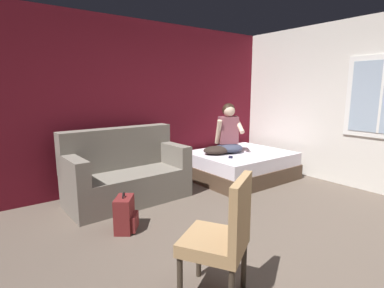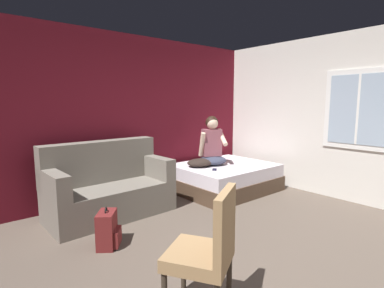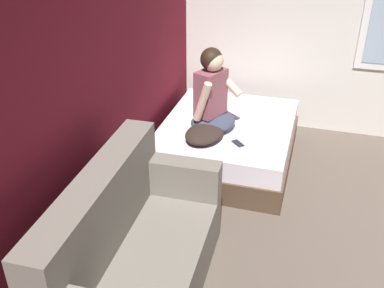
{
  "view_description": "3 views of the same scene",
  "coord_description": "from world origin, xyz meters",
  "px_view_note": "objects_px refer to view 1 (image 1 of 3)",
  "views": [
    {
      "loc": [
        -2.22,
        -1.52,
        1.6
      ],
      "look_at": [
        0.52,
        2.15,
        0.76
      ],
      "focal_mm": 28.0,
      "sensor_mm": 36.0,
      "label": 1
    },
    {
      "loc": [
        -2.22,
        -1.52,
        1.6
      ],
      "look_at": [
        0.69,
        1.96,
        0.96
      ],
      "focal_mm": 28.0,
      "sensor_mm": 36.0,
      "label": 2
    },
    {
      "loc": [
        -2.69,
        1.32,
        2.67
      ],
      "look_at": [
        0.45,
        2.25,
        0.84
      ],
      "focal_mm": 42.0,
      "sensor_mm": 36.0,
      "label": 3
    }
  ],
  "objects_px": {
    "throw_pillow": "(217,150)",
    "bed": "(240,165)",
    "person_seated": "(228,133)",
    "couch": "(126,174)",
    "side_chair": "(223,234)",
    "cell_phone": "(231,157)",
    "backpack": "(125,215)"
  },
  "relations": [
    {
      "from": "throw_pillow",
      "to": "bed",
      "type": "bearing_deg",
      "value": -18.33
    },
    {
      "from": "bed",
      "to": "person_seated",
      "type": "height_order",
      "value": "person_seated"
    },
    {
      "from": "couch",
      "to": "throw_pillow",
      "type": "relative_size",
      "value": 3.59
    },
    {
      "from": "side_chair",
      "to": "cell_phone",
      "type": "bearing_deg",
      "value": 44.8
    },
    {
      "from": "backpack",
      "to": "throw_pillow",
      "type": "bearing_deg",
      "value": 21.53
    },
    {
      "from": "bed",
      "to": "person_seated",
      "type": "distance_m",
      "value": 0.64
    },
    {
      "from": "side_chair",
      "to": "person_seated",
      "type": "xyz_separation_m",
      "value": [
        2.26,
        2.32,
        0.3
      ]
    },
    {
      "from": "side_chair",
      "to": "cell_phone",
      "type": "xyz_separation_m",
      "value": [
        1.99,
        1.98,
        -0.05
      ]
    },
    {
      "from": "person_seated",
      "to": "bed",
      "type": "bearing_deg",
      "value": -38.37
    },
    {
      "from": "person_seated",
      "to": "cell_phone",
      "type": "relative_size",
      "value": 6.08
    },
    {
      "from": "bed",
      "to": "backpack",
      "type": "bearing_deg",
      "value": -165.08
    },
    {
      "from": "person_seated",
      "to": "throw_pillow",
      "type": "distance_m",
      "value": 0.39
    },
    {
      "from": "cell_phone",
      "to": "bed",
      "type": "bearing_deg",
      "value": 69.59
    },
    {
      "from": "cell_phone",
      "to": "side_chair",
      "type": "bearing_deg",
      "value": -89.61
    },
    {
      "from": "couch",
      "to": "throw_pillow",
      "type": "xyz_separation_m",
      "value": [
        1.67,
        -0.08,
        0.16
      ]
    },
    {
      "from": "couch",
      "to": "side_chair",
      "type": "relative_size",
      "value": 1.76
    },
    {
      "from": "bed",
      "to": "cell_phone",
      "type": "height_order",
      "value": "cell_phone"
    },
    {
      "from": "bed",
      "to": "throw_pillow",
      "type": "height_order",
      "value": "throw_pillow"
    },
    {
      "from": "person_seated",
      "to": "backpack",
      "type": "relative_size",
      "value": 1.91
    },
    {
      "from": "bed",
      "to": "couch",
      "type": "height_order",
      "value": "couch"
    },
    {
      "from": "bed",
      "to": "throw_pillow",
      "type": "relative_size",
      "value": 3.58
    },
    {
      "from": "bed",
      "to": "side_chair",
      "type": "bearing_deg",
      "value": -138.21
    },
    {
      "from": "cell_phone",
      "to": "person_seated",
      "type": "bearing_deg",
      "value": 98.02
    },
    {
      "from": "person_seated",
      "to": "backpack",
      "type": "distance_m",
      "value": 2.59
    },
    {
      "from": "side_chair",
      "to": "person_seated",
      "type": "relative_size",
      "value": 1.12
    },
    {
      "from": "side_chair",
      "to": "throw_pillow",
      "type": "xyz_separation_m",
      "value": [
        1.98,
        2.33,
        0.02
      ]
    },
    {
      "from": "bed",
      "to": "side_chair",
      "type": "relative_size",
      "value": 1.75
    },
    {
      "from": "person_seated",
      "to": "backpack",
      "type": "height_order",
      "value": "person_seated"
    },
    {
      "from": "bed",
      "to": "throw_pillow",
      "type": "xyz_separation_m",
      "value": [
        -0.45,
        0.15,
        0.31
      ]
    },
    {
      "from": "side_chair",
      "to": "backpack",
      "type": "distance_m",
      "value": 1.54
    },
    {
      "from": "bed",
      "to": "backpack",
      "type": "distance_m",
      "value": 2.64
    },
    {
      "from": "couch",
      "to": "person_seated",
      "type": "bearing_deg",
      "value": -2.55
    }
  ]
}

